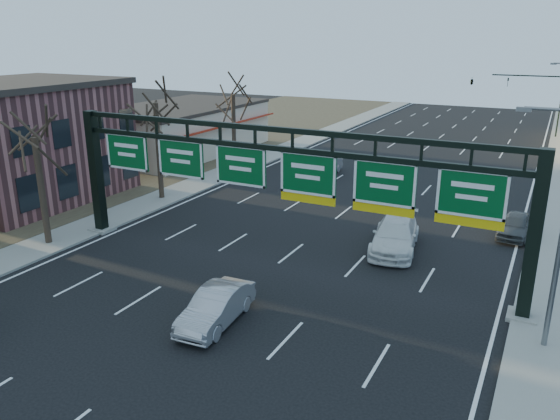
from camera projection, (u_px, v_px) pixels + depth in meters
The scene contains 16 objects.
ground at pixel (178, 342), 21.05m from camera, with size 160.00×160.00×0.00m, color black.
sidewalk_left at pixel (202, 182), 43.52m from camera, with size 3.00×120.00×0.12m, color gray.
sidewalk_right at pixel (558, 233), 32.43m from camera, with size 3.00×120.00×0.12m, color gray.
dirt_strip_left at pixel (89, 166), 48.82m from camera, with size 21.00×120.00×0.06m, color #473D2B.
lane_markings at pixel (354, 204), 37.99m from camera, with size 21.60×120.00×0.01m, color white.
sign_gantry at pixel (277, 179), 26.34m from camera, with size 24.60×1.20×7.20m.
brick_block at pixel (24, 141), 38.41m from camera, with size 10.40×12.40×8.30m.
cream_strip at pixel (181, 129), 54.20m from camera, with size 10.90×18.40×4.70m.
tree_gantry at pixel (32, 118), 28.65m from camera, with size 3.60×3.60×8.48m.
tree_mid at pixel (154, 88), 36.89m from camera, with size 3.60×3.60×9.24m.
tree_far at pixel (233, 82), 45.48m from camera, with size 3.60×3.60×8.86m.
traffic_signal_mast at pixel (504, 87), 63.49m from camera, with size 10.16×0.54×7.00m.
car_silver_sedan at pixel (216, 307), 22.20m from camera, with size 1.54×4.42×1.46m, color #A2A3A7.
car_white_wagon at pixel (395, 235), 29.81m from camera, with size 2.31×5.68×1.65m, color white.
car_grey_far at pixel (515, 225), 31.82m from camera, with size 1.62×4.03×1.37m, color #424547.
car_silver_distant at pixel (324, 166), 45.84m from camera, with size 1.58×4.52×1.49m, color #A4A4A9.
Camera 1 is at (11.93, -14.64, 11.31)m, focal length 35.00 mm.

